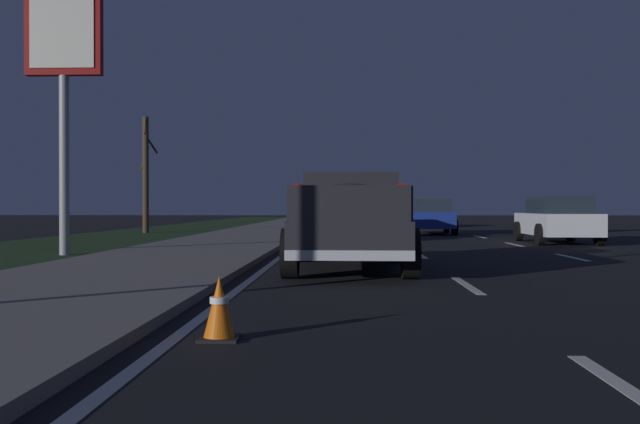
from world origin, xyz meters
The scene contains 12 objects.
ground centered at (27.00, 0.00, 0.00)m, with size 144.00×144.00×0.00m, color black.
sidewalk_shoulder centered at (27.00, 7.45, 0.06)m, with size 108.00×4.00×0.12m, color slate.
grass_verge centered at (27.00, 12.45, 0.00)m, with size 108.00×6.00×0.01m, color #1E3819.
lane_markings centered at (29.96, 3.09, 0.00)m, with size 108.00×7.04×0.01m.
pickup_truck centered at (13.32, 3.50, 0.98)m, with size 5.45×2.33×1.87m.
sedan_green centered at (41.31, 0.00, 0.78)m, with size 4.42×2.06×1.54m.
sedan_white centered at (23.16, -3.36, 0.78)m, with size 4.44×2.08×1.54m.
sedan_black centered at (25.19, 3.53, 0.78)m, with size 4.44×2.09×1.54m.
sedan_blue centered at (30.96, -0.12, 0.78)m, with size 4.45×2.10×1.54m.
gas_price_sign centered at (16.92, 10.56, 4.98)m, with size 0.27×1.90×6.65m.
bare_tree_far centered at (31.68, 12.78, 2.77)m, with size 1.24×0.85×5.38m.
traffic_cone_near centered at (6.07, 4.73, 0.28)m, with size 0.36×0.36×0.58m.
Camera 1 is at (-0.18, 3.59, 1.20)m, focal length 39.42 mm.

